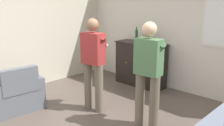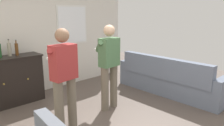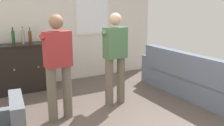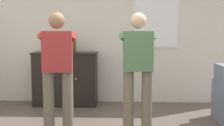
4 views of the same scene
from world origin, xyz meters
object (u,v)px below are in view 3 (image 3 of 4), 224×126
(couch, at_px, (189,80))
(person_standing_right, at_px, (115,55))
(bottle_liquor_amber, at_px, (30,37))
(bottle_spirits_clear, at_px, (23,37))
(sideboard_cabinet, at_px, (25,68))
(person_standing_left, at_px, (58,63))
(bottle_wine_green, at_px, (13,37))

(couch, xyz_separation_m, person_standing_right, (-1.51, 0.38, 0.60))
(couch, bearing_deg, bottle_liquor_amber, 143.27)
(person_standing_right, bearing_deg, bottle_spirits_clear, 128.53)
(sideboard_cabinet, height_order, person_standing_right, person_standing_right)
(bottle_spirits_clear, bearing_deg, bottle_liquor_amber, -7.71)
(person_standing_left, height_order, person_standing_right, same)
(sideboard_cabinet, distance_m, person_standing_right, 2.09)
(couch, height_order, bottle_liquor_amber, bottle_liquor_amber)
(bottle_wine_green, distance_m, person_standing_left, 1.78)
(bottle_spirits_clear, bearing_deg, sideboard_cabinet, -116.19)
(couch, relative_size, person_standing_left, 1.55)
(sideboard_cabinet, height_order, bottle_spirits_clear, bottle_spirits_clear)
(couch, relative_size, bottle_wine_green, 7.51)
(sideboard_cabinet, distance_m, bottle_liquor_amber, 0.66)
(bottle_liquor_amber, distance_m, person_standing_left, 1.75)
(sideboard_cabinet, xyz_separation_m, bottle_spirits_clear, (0.03, 0.06, 0.65))
(couch, xyz_separation_m, sideboard_cabinet, (-2.82, 1.94, 0.17))
(couch, xyz_separation_m, bottle_wine_green, (-2.99, 1.97, 0.83))
(bottle_wine_green, bearing_deg, person_standing_right, -46.97)
(couch, relative_size, bottle_spirits_clear, 7.45)
(couch, height_order, person_standing_right, person_standing_right)
(sideboard_cabinet, bearing_deg, bottle_spirits_clear, 63.81)
(person_standing_left, relative_size, person_standing_right, 1.00)
(person_standing_right, bearing_deg, bottle_liquor_amber, 125.68)
(bottle_spirits_clear, distance_m, person_standing_right, 2.08)
(bottle_liquor_amber, bearing_deg, person_standing_left, -88.16)
(couch, height_order, person_standing_left, person_standing_left)
(sideboard_cabinet, bearing_deg, couch, -34.51)
(bottle_liquor_amber, distance_m, person_standing_right, 1.98)
(bottle_wine_green, distance_m, person_standing_right, 2.19)
(sideboard_cabinet, relative_size, bottle_spirits_clear, 3.52)
(couch, distance_m, bottle_liquor_amber, 3.41)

